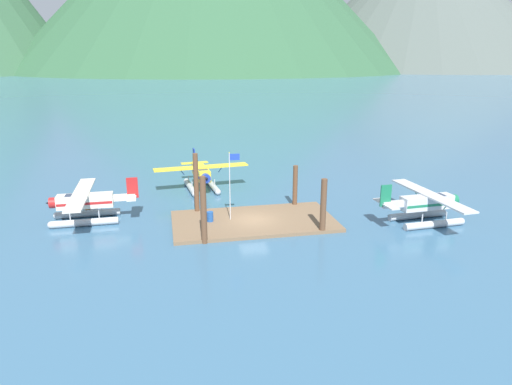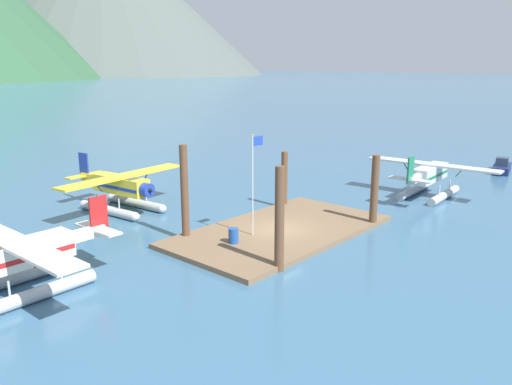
{
  "view_description": "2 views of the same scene",
  "coord_description": "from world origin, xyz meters",
  "px_view_note": "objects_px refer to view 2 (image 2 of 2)",
  "views": [
    {
      "loc": [
        -7.49,
        -37.72,
        14.29
      ],
      "look_at": [
        0.37,
        0.78,
        2.57
      ],
      "focal_mm": 32.04,
      "sensor_mm": 36.0,
      "label": 1
    },
    {
      "loc": [
        -24.04,
        -19.36,
        10.35
      ],
      "look_at": [
        0.04,
        2.06,
        2.3
      ],
      "focal_mm": 36.11,
      "sensor_mm": 36.0,
      "label": 2
    }
  ],
  "objects_px": {
    "fuel_drum": "(233,236)",
    "seaplane_yellow_bow_left": "(122,190)",
    "seaplane_silver_stbd_aft": "(430,178)",
    "seaplane_cream_port_fwd": "(21,261)",
    "flagpole": "(254,173)",
    "boat_navy_open_se": "(502,167)"
  },
  "relations": [
    {
      "from": "flagpole",
      "to": "seaplane_silver_stbd_aft",
      "type": "distance_m",
      "value": 17.51
    },
    {
      "from": "flagpole",
      "to": "seaplane_silver_stbd_aft",
      "type": "bearing_deg",
      "value": -11.98
    },
    {
      "from": "seaplane_silver_stbd_aft",
      "to": "seaplane_cream_port_fwd",
      "type": "height_order",
      "value": "same"
    },
    {
      "from": "flagpole",
      "to": "boat_navy_open_se",
      "type": "bearing_deg",
      "value": -8.94
    },
    {
      "from": "fuel_drum",
      "to": "boat_navy_open_se",
      "type": "relative_size",
      "value": 0.18
    },
    {
      "from": "seaplane_silver_stbd_aft",
      "to": "seaplane_cream_port_fwd",
      "type": "distance_m",
      "value": 30.45
    },
    {
      "from": "boat_navy_open_se",
      "to": "fuel_drum",
      "type": "bearing_deg",
      "value": 171.85
    },
    {
      "from": "seaplane_silver_stbd_aft",
      "to": "boat_navy_open_se",
      "type": "relative_size",
      "value": 2.17
    },
    {
      "from": "fuel_drum",
      "to": "seaplane_cream_port_fwd",
      "type": "xyz_separation_m",
      "value": [
        -10.84,
        3.06,
        0.84
      ]
    },
    {
      "from": "flagpole",
      "to": "seaplane_cream_port_fwd",
      "type": "xyz_separation_m",
      "value": [
        -12.8,
        2.9,
        -2.53
      ]
    },
    {
      "from": "seaplane_yellow_bow_left",
      "to": "fuel_drum",
      "type": "bearing_deg",
      "value": -91.23
    },
    {
      "from": "flagpole",
      "to": "seaplane_yellow_bow_left",
      "type": "bearing_deg",
      "value": 98.6
    },
    {
      "from": "fuel_drum",
      "to": "boat_navy_open_se",
      "type": "xyz_separation_m",
      "value": [
        33.03,
        -4.73,
        -0.25
      ]
    },
    {
      "from": "seaplane_silver_stbd_aft",
      "to": "seaplane_cream_port_fwd",
      "type": "xyz_separation_m",
      "value": [
        -29.75,
        6.5,
        0.0
      ]
    },
    {
      "from": "boat_navy_open_se",
      "to": "flagpole",
      "type": "bearing_deg",
      "value": 171.06
    },
    {
      "from": "flagpole",
      "to": "boat_navy_open_se",
      "type": "relative_size",
      "value": 1.27
    },
    {
      "from": "flagpole",
      "to": "fuel_drum",
      "type": "height_order",
      "value": "flagpole"
    },
    {
      "from": "seaplane_yellow_bow_left",
      "to": "boat_navy_open_se",
      "type": "relative_size",
      "value": 2.18
    },
    {
      "from": "seaplane_yellow_bow_left",
      "to": "flagpole",
      "type": "bearing_deg",
      "value": -81.4
    },
    {
      "from": "fuel_drum",
      "to": "seaplane_yellow_bow_left",
      "type": "relative_size",
      "value": 0.08
    },
    {
      "from": "seaplane_silver_stbd_aft",
      "to": "boat_navy_open_se",
      "type": "xyz_separation_m",
      "value": [
        14.13,
        -1.29,
        -1.09
      ]
    },
    {
      "from": "seaplane_silver_stbd_aft",
      "to": "seaplane_yellow_bow_left",
      "type": "bearing_deg",
      "value": 141.42
    }
  ]
}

